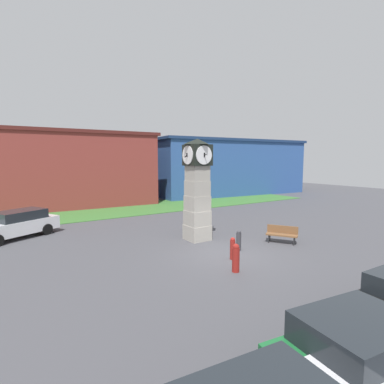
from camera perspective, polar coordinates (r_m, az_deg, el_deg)
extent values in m
plane|color=#424247|center=(14.40, 6.58, -11.71)|extent=(79.74, 79.74, 0.00)
cube|color=#A09B91|center=(16.68, 1.00, -7.70)|extent=(1.19, 1.19, 0.82)
cube|color=#9F9A90|center=(16.50, 1.01, -4.94)|extent=(1.14, 1.14, 0.82)
cube|color=#9F9A8F|center=(16.36, 1.01, -2.13)|extent=(1.10, 1.10, 0.82)
cube|color=#9F9A90|center=(16.26, 1.02, 0.72)|extent=(1.05, 1.05, 0.82)
cube|color=#9C978D|center=(16.20, 1.02, 3.60)|extent=(1.01, 1.01, 0.82)
cube|color=black|center=(16.18, 1.03, 7.04)|extent=(1.20, 1.20, 1.12)
cylinder|color=white|center=(16.70, -0.17, 7.01)|extent=(0.99, 0.04, 0.99)
cube|color=black|center=(16.73, -0.23, 7.01)|extent=(0.06, 0.22, 0.12)
cube|color=black|center=(16.73, -0.23, 7.01)|extent=(0.04, 0.24, 0.33)
cylinder|color=white|center=(15.67, 2.30, 7.06)|extent=(0.99, 0.04, 0.99)
cube|color=black|center=(15.65, 2.37, 7.06)|extent=(0.06, 0.07, 0.23)
cube|color=black|center=(15.65, 2.37, 7.06)|extent=(0.04, 0.37, 0.07)
cylinder|color=white|center=(16.54, 2.83, 7.01)|extent=(0.04, 0.99, 0.99)
cube|color=black|center=(16.56, 2.92, 7.01)|extent=(0.21, 0.06, 0.14)
cube|color=black|center=(16.56, 2.92, 7.01)|extent=(0.26, 0.04, 0.32)
cylinder|color=white|center=(15.85, -0.85, 7.05)|extent=(0.04, 0.99, 0.99)
cube|color=black|center=(15.83, -0.95, 7.05)|extent=(0.08, 0.06, 0.23)
cube|color=black|center=(15.83, -0.95, 7.05)|extent=(0.31, 0.04, 0.27)
pyramid|color=black|center=(16.21, 1.03, 9.58)|extent=(1.26, 1.26, 0.31)
cylinder|color=maroon|center=(12.21, 8.33, -12.69)|extent=(0.29, 0.29, 0.96)
sphere|color=maroon|center=(12.05, 8.37, -10.33)|extent=(0.26, 0.26, 0.26)
cylinder|color=maroon|center=(13.63, 7.74, -10.88)|extent=(0.23, 0.23, 0.86)
sphere|color=maroon|center=(13.50, 7.77, -9.00)|extent=(0.21, 0.21, 0.21)
cylinder|color=#333338|center=(14.95, 8.88, -9.33)|extent=(0.24, 0.24, 0.87)
sphere|color=#333338|center=(14.83, 8.91, -7.59)|extent=(0.21, 0.21, 0.21)
cube|color=#19602D|center=(7.48, 30.37, -25.58)|extent=(4.08, 2.25, 0.64)
cube|color=#1E2328|center=(6.97, 29.23, -22.25)|extent=(2.32, 1.89, 0.58)
cylinder|color=black|center=(8.90, 30.06, -22.16)|extent=(0.66, 0.30, 0.64)
cylinder|color=black|center=(7.28, 17.82, -28.49)|extent=(0.66, 0.30, 0.64)
cylinder|color=black|center=(9.98, 29.59, -18.92)|extent=(0.65, 0.24, 0.64)
cube|color=silver|center=(19.61, -30.72, -5.77)|extent=(4.83, 3.68, 0.74)
cube|color=#1E2328|center=(19.67, -29.97, -3.81)|extent=(2.96, 2.58, 0.52)
cylinder|color=black|center=(19.75, -25.90, -6.39)|extent=(0.67, 0.50, 0.64)
cylinder|color=black|center=(21.08, -28.49, -5.75)|extent=(0.67, 0.50, 0.64)
cube|color=brown|center=(16.67, 16.72, -7.83)|extent=(1.30, 1.61, 0.08)
cube|color=brown|center=(16.85, 16.86, -6.80)|extent=(0.93, 1.37, 0.40)
cylinder|color=#262628|center=(16.62, 14.40, -8.60)|extent=(0.06, 0.06, 0.45)
cylinder|color=#262628|center=(16.47, 18.84, -8.88)|extent=(0.06, 0.06, 0.45)
cylinder|color=#262628|center=(17.00, 14.62, -8.27)|extent=(0.06, 0.06, 0.45)
cylinder|color=#262628|center=(16.86, 18.97, -8.53)|extent=(0.06, 0.06, 0.45)
cylinder|color=slate|center=(28.04, -0.89, 2.91)|extent=(0.14, 0.14, 5.58)
cube|color=silver|center=(28.02, -0.90, 8.86)|extent=(0.50, 0.24, 0.24)
cube|color=maroon|center=(31.24, -25.42, 3.67)|extent=(18.90, 9.06, 6.68)
cube|color=#4F1E1B|center=(31.31, -25.73, 10.06)|extent=(19.47, 9.33, 0.30)
cube|color=#2D5193|center=(40.66, 5.33, 4.62)|extent=(20.24, 12.57, 6.55)
cube|color=navy|center=(40.71, 5.38, 9.44)|extent=(20.84, 12.94, 0.30)
cube|color=#386B2D|center=(26.01, -21.63, -3.94)|extent=(47.84, 6.96, 0.04)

